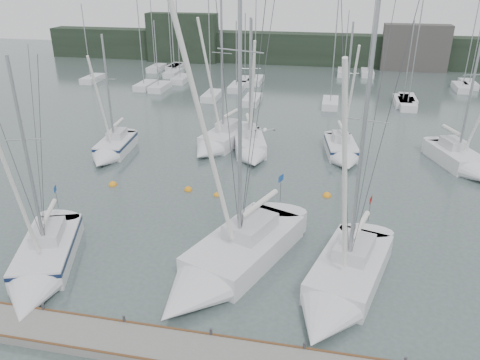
% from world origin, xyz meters
% --- Properties ---
extents(ground, '(160.00, 160.00, 0.00)m').
position_xyz_m(ground, '(0.00, 0.00, 0.00)').
color(ground, '#455452').
rests_on(ground, ground).
extents(dock, '(24.00, 2.00, 0.40)m').
position_xyz_m(dock, '(0.00, -5.00, 0.20)').
color(dock, slate).
rests_on(dock, ground).
extents(far_treeline, '(90.00, 4.00, 5.00)m').
position_xyz_m(far_treeline, '(0.00, 62.00, 2.50)').
color(far_treeline, black).
rests_on(far_treeline, ground).
extents(far_building_left, '(12.00, 3.00, 8.00)m').
position_xyz_m(far_building_left, '(-20.00, 60.00, 4.00)').
color(far_building_left, black).
rests_on(far_building_left, ground).
extents(far_building_right, '(10.00, 3.00, 7.00)m').
position_xyz_m(far_building_right, '(18.00, 60.00, 3.50)').
color(far_building_right, '#423F3C').
rests_on(far_building_right, ground).
extents(mast_forest, '(57.40, 23.83, 14.89)m').
position_xyz_m(mast_forest, '(0.48, 43.88, 0.48)').
color(mast_forest, silver).
rests_on(mast_forest, ground).
extents(sailboat_near_left, '(5.47, 9.17, 12.14)m').
position_xyz_m(sailboat_near_left, '(-7.89, -1.29, 0.54)').
color(sailboat_near_left, silver).
rests_on(sailboat_near_left, ground).
extents(sailboat_near_center, '(7.21, 11.29, 19.34)m').
position_xyz_m(sailboat_near_center, '(1.31, 0.50, 0.64)').
color(sailboat_near_center, silver).
rests_on(sailboat_near_center, ground).
extents(sailboat_near_right, '(5.43, 9.75, 14.75)m').
position_xyz_m(sailboat_near_right, '(7.35, -0.06, 0.57)').
color(sailboat_near_right, silver).
rests_on(sailboat_near_right, ground).
extents(sailboat_mid_a, '(3.06, 7.22, 10.81)m').
position_xyz_m(sailboat_mid_a, '(-12.06, 15.50, 0.57)').
color(sailboat_mid_a, silver).
rests_on(sailboat_mid_a, ground).
extents(sailboat_mid_b, '(4.53, 8.20, 13.82)m').
position_xyz_m(sailboat_mid_b, '(-3.54, 19.01, 0.63)').
color(sailboat_mid_b, silver).
rests_on(sailboat_mid_b, ground).
extents(sailboat_mid_c, '(4.46, 7.93, 12.06)m').
position_xyz_m(sailboat_mid_c, '(-0.38, 18.15, 0.60)').
color(sailboat_mid_c, silver).
rests_on(sailboat_mid_c, ground).
extents(sailboat_mid_d, '(3.43, 7.12, 11.83)m').
position_xyz_m(sailboat_mid_d, '(7.42, 18.93, 0.56)').
color(sailboat_mid_d, silver).
rests_on(sailboat_mid_d, ground).
extents(sailboat_mid_e, '(5.05, 7.90, 12.39)m').
position_xyz_m(sailboat_mid_e, '(16.95, 18.35, 0.60)').
color(sailboat_mid_e, silver).
rests_on(sailboat_mid_e, ground).
extents(buoy_a, '(0.46, 0.46, 0.46)m').
position_xyz_m(buoy_a, '(-1.31, 9.93, 0.00)').
color(buoy_a, orange).
rests_on(buoy_a, ground).
extents(buoy_b, '(0.61, 0.61, 0.61)m').
position_xyz_m(buoy_b, '(6.39, 11.40, 0.00)').
color(buoy_b, orange).
rests_on(buoy_b, ground).
extents(buoy_c, '(0.61, 0.61, 0.61)m').
position_xyz_m(buoy_c, '(-9.35, 10.03, 0.00)').
color(buoy_c, orange).
rests_on(buoy_c, ground).
extents(seagull, '(0.91, 0.44, 0.18)m').
position_xyz_m(seagull, '(3.21, 2.19, 7.70)').
color(seagull, white).
rests_on(seagull, ground).
extents(buoy_d, '(0.58, 0.58, 0.58)m').
position_xyz_m(buoy_d, '(-3.57, 10.34, 0.00)').
color(buoy_d, orange).
rests_on(buoy_d, ground).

